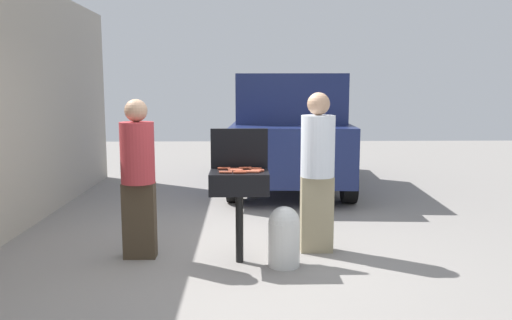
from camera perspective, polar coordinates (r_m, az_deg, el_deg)
The scene contains 20 objects.
ground_plane at distance 5.56m, azimuth -2.51°, elevation -10.76°, with size 24.00×24.00×0.00m, color gray.
house_wall_side at distance 6.90m, azimuth -26.31°, elevation 5.60°, with size 0.24×8.00×3.19m, color #B2A893.
bbq_grill at distance 5.19m, azimuth -1.88°, elevation -2.88°, with size 0.60×0.44×0.95m.
grill_lid_open at distance 5.36m, azimuth -1.89°, elevation 1.30°, with size 0.60×0.05×0.42m, color black.
hot_dog_0 at distance 5.10m, azimuth -1.61°, elevation -1.28°, with size 0.03×0.03×0.13m, color #AD4228.
hot_dog_1 at distance 5.06m, azimuth -3.44°, elevation -1.37°, with size 0.03×0.03×0.13m, color #C6593D.
hot_dog_2 at distance 5.17m, azimuth -2.21°, elevation -1.15°, with size 0.03×0.03×0.13m, color #C6593D.
hot_dog_3 at distance 5.24m, azimuth -2.48°, elevation -1.03°, with size 0.03×0.03×0.13m, color #B74C33.
hot_dog_4 at distance 5.04m, azimuth -1.83°, elevation -1.39°, with size 0.03×0.03×0.13m, color #AD4228.
hot_dog_5 at distance 5.30m, azimuth -1.23°, elevation -0.91°, with size 0.03×0.03×0.13m, color #AD4228.
hot_dog_6 at distance 5.14m, azimuth -2.41°, elevation -1.21°, with size 0.03×0.03×0.13m, color #C6593D.
hot_dog_7 at distance 5.14m, azimuth 0.18°, elevation -1.20°, with size 0.03×0.03×0.13m, color #C6593D.
hot_dog_8 at distance 5.26m, azimuth -0.10°, elevation -0.98°, with size 0.03×0.03×0.13m, color #AD4228.
hot_dog_9 at distance 5.30m, azimuth -3.62°, elevation -0.94°, with size 0.03×0.03×0.13m, color #AD4228.
hot_dog_10 at distance 5.10m, azimuth -0.20°, elevation -1.27°, with size 0.03×0.03×0.13m, color #C6593D.
hot_dog_11 at distance 5.07m, azimuth -0.36°, elevation -1.33°, with size 0.03×0.03×0.13m, color #C6593D.
propane_tank at distance 5.20m, azimuth 3.17°, elevation -8.41°, with size 0.32×0.32×0.62m.
person_left at distance 5.46m, azimuth -13.08°, elevation -1.43°, with size 0.35×0.35×1.68m.
person_right at distance 5.56m, azimuth 6.90°, elevation -0.73°, with size 0.37×0.37×1.75m.
parked_minivan at distance 9.42m, azimuth 3.73°, elevation 3.36°, with size 2.25×4.51×2.02m.
Camera 1 is at (0.11, -5.26, 1.79)m, focal length 35.70 mm.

